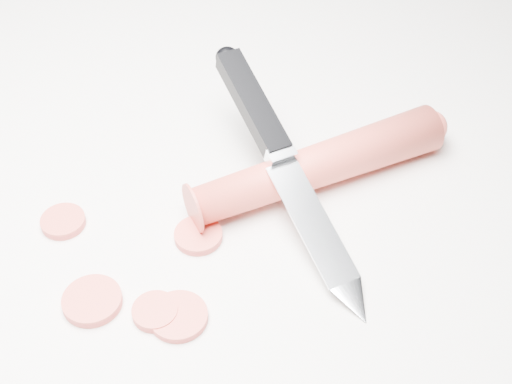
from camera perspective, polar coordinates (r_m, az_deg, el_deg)
The scene contains 8 objects.
ground at distance 0.52m, azimuth -7.37°, elevation -2.85°, with size 2.40×2.40×0.00m, color silver.
carrot at distance 0.53m, azimuth 4.99°, elevation 2.13°, with size 0.03×0.03×0.20m, color red.
carrot_slice_0 at distance 0.51m, azimuth -4.64°, elevation -3.48°, with size 0.03×0.03×0.01m, color #CD4135.
carrot_slice_1 at distance 0.53m, azimuth -15.18°, elevation -2.29°, with size 0.03×0.03×0.01m, color #CD4135.
carrot_slice_2 at distance 0.48m, azimuth -12.97°, elevation -8.48°, with size 0.04×0.04×0.01m, color #CD4135.
carrot_slice_3 at distance 0.47m, azimuth -6.23°, elevation -9.86°, with size 0.04×0.04×0.01m, color #CD4135.
carrot_slice_4 at distance 0.47m, azimuth -8.08°, elevation -9.45°, with size 0.03×0.03×0.01m, color #CD4135.
kitchen_knife at distance 0.50m, azimuth 2.68°, elevation 1.88°, with size 0.22×0.13×0.07m, color silver, non-canonical shape.
Camera 1 is at (0.26, -0.23, 0.39)m, focal length 50.00 mm.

